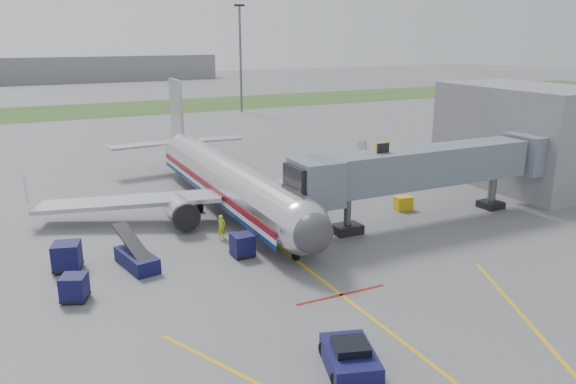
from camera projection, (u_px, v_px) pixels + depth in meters
name	position (u px, v px, depth m)	size (l,w,h in m)	color
ground	(309.00, 270.00, 36.72)	(400.00, 400.00, 0.00)	#565659
grass_strip	(101.00, 110.00, 114.45)	(300.00, 25.00, 0.01)	#2D4C1E
apron_markings	(374.00, 320.00, 30.32)	(21.52, 50.00, 0.01)	gold
airliner	(227.00, 179.00, 49.17)	(32.10, 35.67, 10.25)	silver
jet_bridge	(421.00, 168.00, 45.28)	(25.30, 4.00, 6.90)	slate
terminal	(524.00, 136.00, 56.74)	(10.00, 16.00, 10.00)	slate
light_mast_right	(241.00, 56.00, 109.19)	(2.00, 0.44, 20.40)	#595B60
distant_terminal	(28.00, 70.00, 178.22)	(120.00, 14.00, 8.00)	slate
pushback_tug	(350.00, 359.00, 25.60)	(3.07, 3.97, 1.46)	#0C0D38
baggage_cart_a	(67.00, 257.00, 36.50)	(2.14, 2.14, 1.87)	#0C0D38
baggage_cart_b	(74.00, 288.00, 32.38)	(1.88, 1.88, 1.55)	#0C0D38
baggage_cart_c	(242.00, 245.00, 38.89)	(1.50, 1.50, 1.59)	#0C0D38
belt_loader	(137.00, 259.00, 37.11)	(2.34, 5.01, 2.37)	#0C0D38
ground_power_cart	(403.00, 203.00, 49.28)	(1.58, 1.14, 1.19)	gold
ramp_worker	(222.00, 227.00, 42.07)	(0.69, 0.45, 1.90)	#B1D318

